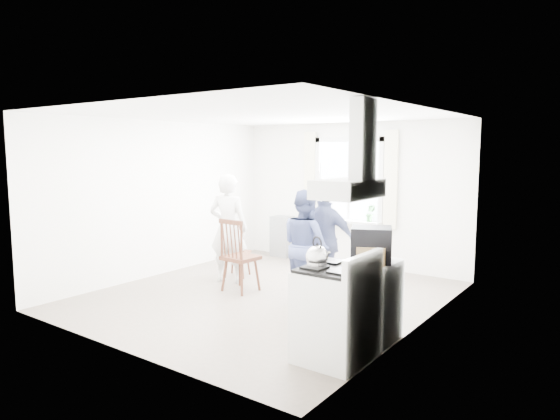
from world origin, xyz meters
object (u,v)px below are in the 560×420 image
object	(u,v)px
windsor_chair_a	(235,246)
person_left	(228,228)
gas_stove	(336,313)
low_cabinet	(373,300)
windsor_chair_b	(235,248)
person_right	(325,241)
person_mid	(306,245)
stereo_stack	(371,244)

from	to	relation	value
windsor_chair_a	person_left	size ratio (longest dim) A/B	0.51
gas_stove	low_cabinet	xyz separation A→B (m)	(0.07, 0.70, -0.03)
windsor_chair_b	person_left	xyz separation A→B (m)	(-0.48, 0.40, 0.19)
low_cabinet	person_right	bearing A→B (deg)	138.19
gas_stove	person_mid	xyz separation A→B (m)	(-1.35, 1.52, 0.30)
gas_stove	person_left	world-z (taller)	person_left
gas_stove	low_cabinet	bearing A→B (deg)	84.32
windsor_chair_a	person_mid	world-z (taller)	person_mid
stereo_stack	windsor_chair_a	size ratio (longest dim) A/B	0.62
stereo_stack	windsor_chair_a	bearing A→B (deg)	157.98
low_cabinet	stereo_stack	world-z (taller)	stereo_stack
stereo_stack	windsor_chair_b	size ratio (longest dim) A/B	0.49
windsor_chair_b	gas_stove	bearing A→B (deg)	-26.62
gas_stove	low_cabinet	world-z (taller)	gas_stove
person_left	person_mid	world-z (taller)	person_left
windsor_chair_a	person_mid	distance (m)	1.66
stereo_stack	person_mid	distance (m)	1.70
person_left	person_mid	distance (m)	1.52
stereo_stack	windsor_chair_b	world-z (taller)	stereo_stack
gas_stove	windsor_chair_b	distance (m)	2.68
low_cabinet	windsor_chair_b	xyz separation A→B (m)	(-2.46, 0.50, 0.23)
gas_stove	low_cabinet	distance (m)	0.70
low_cabinet	person_right	distance (m)	1.79
low_cabinet	person_mid	world-z (taller)	person_mid
windsor_chair_b	person_left	size ratio (longest dim) A/B	0.64
person_right	low_cabinet	bearing A→B (deg)	135.18
windsor_chair_a	stereo_stack	bearing A→B (deg)	-22.02
low_cabinet	person_mid	bearing A→B (deg)	150.05
stereo_stack	person_mid	bearing A→B (deg)	148.15
windsor_chair_a	person_right	xyz separation A→B (m)	(1.72, 0.01, 0.27)
gas_stove	person_mid	distance (m)	2.06
low_cabinet	windsor_chair_b	bearing A→B (deg)	168.57
windsor_chair_b	person_left	bearing A→B (deg)	140.32
stereo_stack	windsor_chair_a	world-z (taller)	stereo_stack
windsor_chair_b	person_mid	distance (m)	1.09
low_cabinet	windsor_chair_a	world-z (taller)	low_cabinet
low_cabinet	person_left	world-z (taller)	person_left
low_cabinet	stereo_stack	bearing A→B (deg)	-94.27
stereo_stack	windsor_chair_a	xyz separation A→B (m)	(-3.03, 1.22, -0.55)
gas_stove	stereo_stack	bearing A→B (deg)	84.19
windsor_chair_a	person_right	distance (m)	1.74
windsor_chair_b	person_mid	bearing A→B (deg)	17.34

